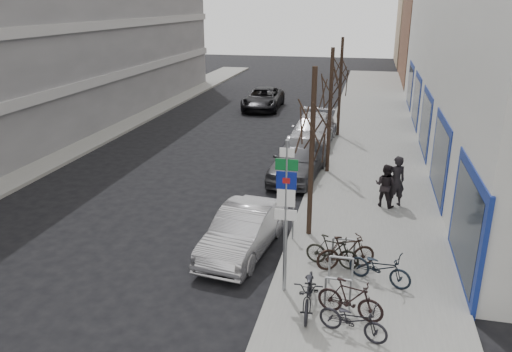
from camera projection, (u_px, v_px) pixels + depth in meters
The scene contains 25 objects.
ground at pixel (197, 284), 13.58m from camera, with size 120.00×120.00×0.00m, color black.
sidewalk_east at pixel (370, 176), 21.81m from camera, with size 5.00×70.00×0.15m, color slate.
sidewalk_west at pixel (56, 153), 25.07m from camera, with size 3.00×70.00×0.15m, color slate.
brick_building_far at pixel (471, 39), 46.33m from camera, with size 12.00×14.00×8.00m, color brown.
tan_building_far at pixel (454, 26), 59.86m from camera, with size 13.00×12.00×9.00m, color #937A5B.
highway_sign_pole at pixel (286, 209), 12.25m from camera, with size 0.55×0.10×4.20m.
bike_rack at pixel (341, 267), 13.12m from camera, with size 0.66×2.26×0.83m.
tree_near at pixel (313, 114), 14.90m from camera, with size 1.80×1.80×5.50m.
tree_mid at pixel (331, 82), 20.88m from camera, with size 1.80×1.80×5.50m.
tree_far at pixel (341, 64), 26.86m from camera, with size 1.80×1.80×5.50m.
meter_front at pixel (293, 217), 15.59m from camera, with size 0.10×0.08×1.27m.
meter_mid at pixel (314, 164), 20.65m from camera, with size 0.10×0.08×1.27m.
meter_back at pixel (326, 132), 25.71m from camera, with size 0.10×0.08×1.27m.
bike_near_left at pixel (309, 288), 12.01m from camera, with size 0.58×1.92×1.17m, color black.
bike_near_right at pixel (350, 299), 11.76m from camera, with size 0.49×1.63×0.99m, color black.
bike_mid_curb at pixel (380, 265), 13.20m from camera, with size 0.52×1.73×1.06m, color black.
bike_mid_inner at pixel (332, 251), 14.05m from camera, with size 0.47×1.57×0.95m, color black.
bike_far_curb at pixel (353, 317), 11.08m from camera, with size 0.49×1.61×0.98m, color black.
bike_far_inner at pixel (346, 252), 13.89m from camera, with size 0.51×1.73×1.05m, color black.
parked_car_front at pixel (243, 231), 15.10m from camera, with size 1.50×4.29×1.41m, color #B5B5BA.
parked_car_mid at pixel (298, 160), 21.52m from camera, with size 1.93×4.80×1.64m, color #49494E.
parked_car_back at pixel (313, 130), 26.59m from camera, with size 2.19×5.38×1.56m, color #ADADB2.
lane_car at pixel (263, 99), 35.48m from camera, with size 2.46×5.34×1.48m, color black.
pedestrian_near at pixel (396, 181), 18.12m from camera, with size 0.69×0.46×1.90m, color black.
pedestrian_far at pixel (385, 185), 18.13m from camera, with size 0.60×0.41×1.63m, color black.
Camera 1 is at (4.20, -11.19, 7.27)m, focal length 35.00 mm.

